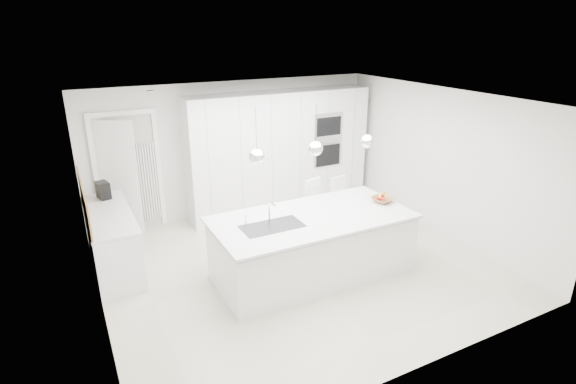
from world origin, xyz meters
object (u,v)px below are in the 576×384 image
fruit_bowl (382,200)px  espresso_machine (103,190)px  bar_stool_left (317,212)px  island_base (313,247)px  bar_stool_right (342,206)px

fruit_bowl → espresso_machine: espresso_machine is taller
espresso_machine → bar_stool_left: (3.11, -1.28, -0.50)m
espresso_machine → bar_stool_left: size_ratio=0.25×
fruit_bowl → island_base: bearing=-178.9°
espresso_machine → bar_stool_left: espresso_machine is taller
island_base → fruit_bowl: size_ratio=8.96×
espresso_machine → bar_stool_right: (3.67, -1.17, -0.54)m
island_base → espresso_machine: bearing=139.6°
island_base → fruit_bowl: 1.32m
bar_stool_left → bar_stool_right: size_ratio=1.07×
island_base → bar_stool_right: bearing=40.6°
fruit_bowl → bar_stool_right: (-0.08, 0.96, -0.44)m
espresso_machine → bar_stool_right: bearing=-30.9°
bar_stool_left → bar_stool_right: (0.57, 0.11, -0.04)m
fruit_bowl → bar_stool_left: bearing=127.0°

